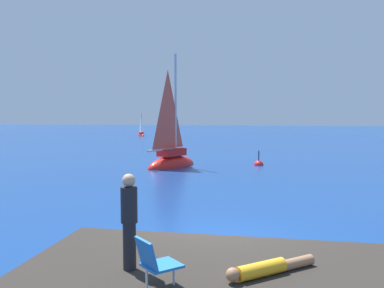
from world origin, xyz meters
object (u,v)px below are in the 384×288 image
sailboat_near (171,160)px  marker_buoy (259,165)px  sailboat_far (141,135)px  person_sunbather (267,268)px  beach_chair (155,261)px  person_standing (129,219)px

sailboat_near → marker_buoy: 5.11m
sailboat_near → sailboat_far: size_ratio=2.22×
sailboat_near → person_sunbather: (4.71, -16.74, 0.27)m
marker_buoy → beach_chair: bearing=-95.7°
sailboat_far → person_sunbather: 46.94m
sailboat_near → person_standing: sailboat_near is taller
sailboat_near → sailboat_far: bearing=48.6°
beach_chair → sailboat_near: bearing=57.5°
person_standing → marker_buoy: size_ratio=1.43×
sailboat_far → person_standing: bearing=-20.2°
sailboat_far → person_standing: sailboat_far is taller
beach_chair → marker_buoy: (1.88, 18.89, -0.97)m
sailboat_near → sailboat_far: sailboat_near is taller
person_sunbather → person_standing: bearing=143.8°
sailboat_near → person_sunbather: size_ratio=4.75×
marker_buoy → person_standing: bearing=-97.8°
person_standing → sailboat_far: bearing=-1.1°
sailboat_near → person_sunbather: sailboat_near is taller
person_sunbather → person_standing: person_standing is taller
person_sunbather → beach_chair: (-1.67, -0.80, 0.33)m
sailboat_far → beach_chair: bearing=-19.8°
sailboat_near → person_standing: 17.00m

